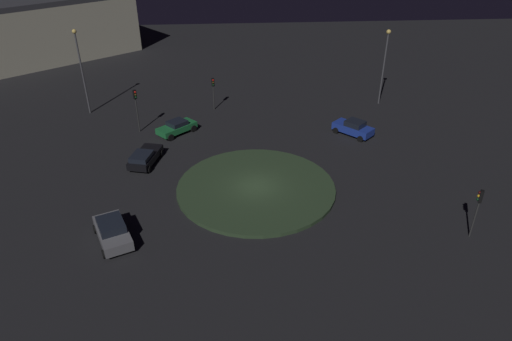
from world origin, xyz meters
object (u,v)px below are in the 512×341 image
(car_blue, at_px, (353,128))
(traffic_light_south, at_px, (213,87))
(car_grey, at_px, (112,231))
(streetlamp_southwest, at_px, (385,58))
(traffic_light_northwest, at_px, (478,204))
(streetlamp_southeast, at_px, (81,64))
(car_green, at_px, (177,127))
(car_black, at_px, (145,157))
(traffic_light_southeast, at_px, (136,103))

(car_blue, xyz_separation_m, traffic_light_south, (14.04, -7.65, 1.86))
(car_grey, height_order, streetlamp_southwest, streetlamp_southwest)
(traffic_light_northwest, height_order, streetlamp_southeast, streetlamp_southeast)
(car_green, bearing_deg, traffic_light_south, 15.86)
(car_black, xyz_separation_m, car_grey, (0.75, 10.79, 0.11))
(car_black, relative_size, traffic_light_southeast, 1.01)
(traffic_light_southeast, bearing_deg, car_grey, -40.73)
(traffic_light_south, height_order, traffic_light_northwest, traffic_light_northwest)
(streetlamp_southwest, bearing_deg, traffic_light_northwest, 87.14)
(car_black, distance_m, car_blue, 20.67)
(car_grey, height_order, car_blue, car_grey)
(car_green, xyz_separation_m, traffic_light_southeast, (3.87, -0.76, 2.46))
(car_black, relative_size, traffic_light_northwest, 1.19)
(traffic_light_northwest, height_order, streetlamp_southwest, streetlamp_southwest)
(traffic_light_southeast, xyz_separation_m, streetlamp_southeast, (6.28, -5.38, 2.41))
(car_blue, relative_size, traffic_light_south, 1.10)
(car_black, distance_m, streetlamp_southwest, 28.73)
(car_black, height_order, traffic_light_southeast, traffic_light_southeast)
(traffic_light_northwest, bearing_deg, car_green, -13.60)
(traffic_light_south, height_order, streetlamp_southwest, streetlamp_southwest)
(streetlamp_southeast, bearing_deg, streetlamp_southwest, -179.45)
(car_blue, distance_m, traffic_light_south, 16.09)
(traffic_light_southeast, bearing_deg, streetlamp_southeast, -173.72)
(traffic_light_southeast, xyz_separation_m, streetlamp_southwest, (-26.86, -5.70, 2.23))
(car_grey, bearing_deg, traffic_light_northwest, -116.62)
(car_grey, bearing_deg, car_blue, -77.16)
(car_green, height_order, traffic_light_southeast, traffic_light_southeast)
(car_grey, xyz_separation_m, traffic_light_southeast, (0.74, -17.72, 2.37))
(traffic_light_south, height_order, streetlamp_southeast, streetlamp_southeast)
(car_black, bearing_deg, traffic_light_south, -12.25)
(car_blue, distance_m, traffic_light_southeast, 21.92)
(car_grey, distance_m, streetlamp_southeast, 24.61)
(car_black, relative_size, streetlamp_southwest, 0.53)
(car_black, bearing_deg, car_grey, -169.55)
(traffic_light_northwest, bearing_deg, streetlamp_southwest, -66.30)
(car_green, relative_size, car_grey, 0.91)
(car_black, xyz_separation_m, traffic_light_northwest, (-24.13, 12.19, 2.03))
(traffic_light_south, bearing_deg, traffic_light_southeast, -66.84)
(car_green, relative_size, traffic_light_south, 1.12)
(car_black, distance_m, traffic_light_northwest, 27.11)
(car_grey, xyz_separation_m, traffic_light_south, (-6.88, -22.98, 1.84))
(streetlamp_southeast, bearing_deg, traffic_light_northwest, 142.48)
(traffic_light_south, bearing_deg, car_blue, 49.91)
(car_blue, height_order, traffic_light_northwest, traffic_light_northwest)
(car_black, height_order, streetlamp_southwest, streetlamp_southwest)
(traffic_light_southeast, height_order, traffic_light_northwest, traffic_light_southeast)
(traffic_light_south, relative_size, streetlamp_southeast, 0.40)
(traffic_light_northwest, relative_size, streetlamp_southwest, 0.45)
(car_green, xyz_separation_m, car_black, (2.38, 6.17, -0.02))
(car_grey, relative_size, traffic_light_southeast, 1.02)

